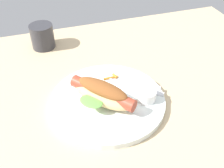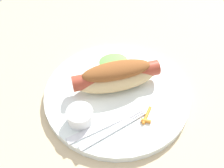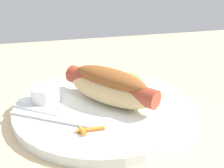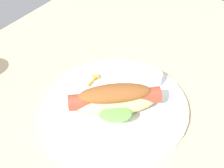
# 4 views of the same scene
# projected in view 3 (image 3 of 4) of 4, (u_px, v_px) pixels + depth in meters

# --- Properties ---
(ground_plane) EXTENTS (1.20, 0.90, 0.02)m
(ground_plane) POSITION_uv_depth(u_px,v_px,m) (94.00, 116.00, 0.55)
(ground_plane) COLOR tan
(plate) EXTENTS (0.30, 0.30, 0.02)m
(plate) POSITION_uv_depth(u_px,v_px,m) (103.00, 109.00, 0.54)
(plate) COLOR white
(plate) RESTS_ON ground_plane
(hot_dog) EXTENTS (0.15, 0.17, 0.06)m
(hot_dog) POSITION_uv_depth(u_px,v_px,m) (110.00, 85.00, 0.54)
(hot_dog) COLOR #DBB77A
(hot_dog) RESTS_ON plate
(sauce_ramekin) EXTENTS (0.05, 0.05, 0.03)m
(sauce_ramekin) POSITION_uv_depth(u_px,v_px,m) (45.00, 94.00, 0.54)
(sauce_ramekin) COLOR white
(sauce_ramekin) RESTS_ON plate
(fork) EXTENTS (0.13, 0.09, 0.00)m
(fork) POSITION_uv_depth(u_px,v_px,m) (49.00, 118.00, 0.49)
(fork) COLOR silver
(fork) RESTS_ON plate
(knife) EXTENTS (0.11, 0.09, 0.00)m
(knife) POSITION_uv_depth(u_px,v_px,m) (48.00, 112.00, 0.51)
(knife) COLOR silver
(knife) RESTS_ON plate
(carrot_garnish) EXTENTS (0.04, 0.02, 0.01)m
(carrot_garnish) POSITION_uv_depth(u_px,v_px,m) (88.00, 130.00, 0.46)
(carrot_garnish) COLOR orange
(carrot_garnish) RESTS_ON plate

